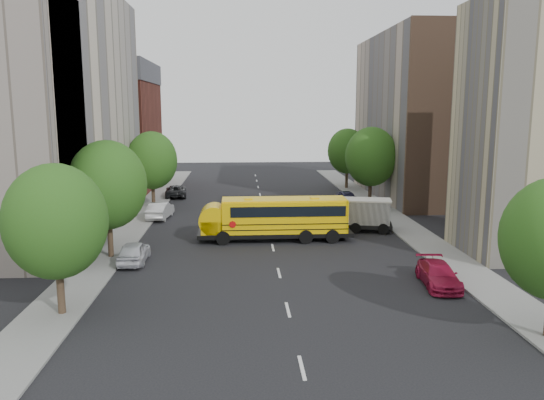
{
  "coord_description": "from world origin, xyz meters",
  "views": [
    {
      "loc": [
        -2.32,
        -38.97,
        9.89
      ],
      "look_at": [
        0.18,
        2.0,
        2.8
      ],
      "focal_mm": 35.0,
      "sensor_mm": 36.0,
      "label": 1
    }
  ],
  "objects": [
    {
      "name": "street_tree_4",
      "position": [
        11.0,
        14.0,
        5.08
      ],
      "size": [
        5.25,
        5.25,
        8.1
      ],
      "color": "#38281C",
      "rests_on": "ground"
    },
    {
      "name": "building_right_far",
      "position": [
        18.0,
        20.0,
        9.0
      ],
      "size": [
        10.0,
        22.0,
        18.0
      ],
      "primitive_type": "cube",
      "color": "tan",
      "rests_on": "ground"
    },
    {
      "name": "building_right_sidewall",
      "position": [
        18.0,
        9.0,
        9.0
      ],
      "size": [
        10.1,
        0.3,
        18.0
      ],
      "primitive_type": "cube",
      "color": "brown",
      "rests_on": "ground"
    },
    {
      "name": "parked_car_3",
      "position": [
        8.8,
        -10.89,
        0.65
      ],
      "size": [
        2.24,
        4.66,
        1.31
      ],
      "primitive_type": "imported",
      "rotation": [
        0.0,
        0.0,
        -0.09
      ],
      "color": "maroon",
      "rests_on": "ground"
    },
    {
      "name": "parked_car_4",
      "position": [
        8.8,
        14.72,
        0.73
      ],
      "size": [
        2.04,
        4.39,
        1.46
      ],
      "primitive_type": "imported",
      "rotation": [
        0.0,
        0.0,
        0.08
      ],
      "color": "#353259",
      "rests_on": "ground"
    },
    {
      "name": "ground",
      "position": [
        0.0,
        0.0,
        0.0
      ],
      "size": [
        120.0,
        120.0,
        0.0
      ],
      "primitive_type": "plane",
      "color": "black",
      "rests_on": "ground"
    },
    {
      "name": "building_left_cream",
      "position": [
        -18.0,
        6.0,
        10.0
      ],
      "size": [
        10.0,
        26.0,
        20.0
      ],
      "primitive_type": "cube",
      "color": "beige",
      "rests_on": "ground"
    },
    {
      "name": "lane_markings",
      "position": [
        0.0,
        10.0,
        0.01
      ],
      "size": [
        0.15,
        64.0,
        0.01
      ],
      "primitive_type": "cube",
      "color": "silver",
      "rests_on": "ground"
    },
    {
      "name": "parked_car_2",
      "position": [
        -9.6,
        21.0,
        0.68
      ],
      "size": [
        2.7,
        5.07,
        1.36
      ],
      "primitive_type": "imported",
      "rotation": [
        0.0,
        0.0,
        3.24
      ],
      "color": "black",
      "rests_on": "ground"
    },
    {
      "name": "parked_car_0",
      "position": [
        -9.25,
        -5.21,
        0.72
      ],
      "size": [
        1.72,
        4.22,
        1.44
      ],
      "primitive_type": "imported",
      "rotation": [
        0.0,
        0.0,
        3.15
      ],
      "color": "silver",
      "rests_on": "ground"
    },
    {
      "name": "sidewalk_left",
      "position": [
        -11.5,
        5.0,
        0.06
      ],
      "size": [
        3.0,
        80.0,
        0.12
      ],
      "primitive_type": "cube",
      "color": "slate",
      "rests_on": "ground"
    },
    {
      "name": "street_tree_2",
      "position": [
        -11.0,
        14.0,
        4.83
      ],
      "size": [
        4.99,
        4.99,
        7.71
      ],
      "color": "#38281C",
      "rests_on": "ground"
    },
    {
      "name": "street_tree_5",
      "position": [
        11.0,
        26.0,
        4.7
      ],
      "size": [
        4.86,
        4.86,
        7.51
      ],
      "color": "#38281C",
      "rests_on": "ground"
    },
    {
      "name": "safari_truck",
      "position": [
        6.96,
        2.99,
        1.41
      ],
      "size": [
        6.54,
        3.47,
        2.66
      ],
      "rotation": [
        0.0,
        0.0,
        -0.21
      ],
      "color": "black",
      "rests_on": "ground"
    },
    {
      "name": "street_tree_1",
      "position": [
        -11.0,
        -4.0,
        4.95
      ],
      "size": [
        5.12,
        5.12,
        7.9
      ],
      "color": "#38281C",
      "rests_on": "ground"
    },
    {
      "name": "building_right_near",
      "position": [
        18.0,
        -4.5,
        8.5
      ],
      "size": [
        10.0,
        7.0,
        17.0
      ],
      "primitive_type": "cube",
      "color": "tan",
      "rests_on": "ground"
    },
    {
      "name": "building_left_redbrick",
      "position": [
        -18.0,
        28.0,
        6.5
      ],
      "size": [
        10.0,
        15.0,
        13.0
      ],
      "primitive_type": "cube",
      "color": "maroon",
      "rests_on": "ground"
    },
    {
      "name": "street_tree_0",
      "position": [
        -11.0,
        -14.0,
        4.64
      ],
      "size": [
        4.8,
        4.8,
        7.41
      ],
      "color": "#38281C",
      "rests_on": "ground"
    },
    {
      "name": "parked_car_1",
      "position": [
        -9.6,
        8.94,
        0.75
      ],
      "size": [
        2.06,
        4.71,
        1.51
      ],
      "primitive_type": "imported",
      "rotation": [
        0.0,
        0.0,
        3.04
      ],
      "color": "silver",
      "rests_on": "ground"
    },
    {
      "name": "sidewalk_right",
      "position": [
        11.5,
        5.0,
        0.06
      ],
      "size": [
        3.0,
        80.0,
        0.12
      ],
      "primitive_type": "cube",
      "color": "slate",
      "rests_on": "ground"
    },
    {
      "name": "school_bus",
      "position": [
        0.2,
        0.24,
        1.84
      ],
      "size": [
        11.69,
        2.95,
        3.29
      ],
      "rotation": [
        0.0,
        0.0,
        0.01
      ],
      "color": "black",
      "rests_on": "ground"
    }
  ]
}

